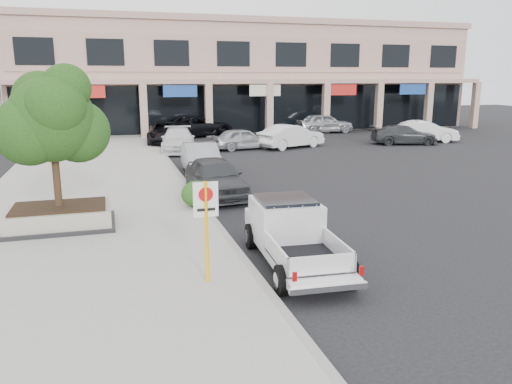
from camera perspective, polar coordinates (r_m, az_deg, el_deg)
ground at (r=13.63m, az=4.53°, el=-6.94°), size 120.00×120.00×0.00m
sidewalk at (r=18.54m, az=-18.59°, el=-1.95°), size 8.00×52.00×0.15m
curb at (r=18.78m, az=-6.48°, el=-1.16°), size 0.20×52.00×0.15m
strip_mall at (r=47.59m, az=-1.08°, el=13.13°), size 40.55×12.43×9.50m
planter at (r=16.40m, az=-21.47°, el=-2.64°), size 3.20×2.20×0.68m
planter_tree at (r=16.05m, az=-21.82°, el=7.70°), size 2.90×2.55×4.00m
no_parking_sign at (r=10.98m, az=-5.72°, el=-2.98°), size 0.55×0.09×2.30m
hedge at (r=17.73m, az=-6.79°, el=-0.21°), size 1.10×0.99×0.93m
pickup_truck at (r=12.51m, az=4.49°, el=-5.05°), size 2.14×5.02×1.55m
curb_car_a at (r=19.78m, az=-4.65°, el=1.70°), size 2.04×4.64×1.55m
curb_car_b at (r=24.46m, az=-6.28°, el=3.76°), size 1.76×4.58×1.49m
curb_car_c at (r=32.20m, az=-8.89°, el=5.89°), size 2.72×5.31×1.47m
curb_car_d at (r=36.16m, az=-10.18°, el=6.67°), size 3.27×5.89×1.56m
lot_car_a at (r=32.83m, az=-1.54°, el=6.10°), size 4.30×2.25×1.40m
lot_car_b at (r=33.63m, az=4.04°, el=6.38°), size 4.99×3.25×1.55m
lot_car_c at (r=36.89m, az=16.58°, el=6.29°), size 4.93×3.02×1.33m
lot_car_d at (r=40.29m, az=-6.79°, el=7.48°), size 6.51×4.62×1.65m
lot_car_e at (r=43.05m, az=7.80°, el=7.81°), size 4.89×1.97×1.67m
lot_car_f at (r=38.73m, az=18.69°, el=6.59°), size 4.94×2.97×1.54m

